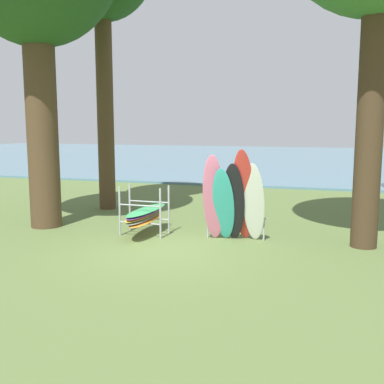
{
  "coord_description": "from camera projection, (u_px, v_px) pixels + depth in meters",
  "views": [
    {
      "loc": [
        3.58,
        -9.51,
        2.8
      ],
      "look_at": [
        0.13,
        1.56,
        1.1
      ],
      "focal_mm": 43.37,
      "sensor_mm": 36.0,
      "label": 1
    }
  ],
  "objects": [
    {
      "name": "ground_plane",
      "position": [
        166.0,
        250.0,
        10.45
      ],
      "size": [
        80.0,
        80.0,
        0.0
      ],
      "primitive_type": "plane",
      "color": "#566B38"
    },
    {
      "name": "lake_water",
      "position": [
        290.0,
        158.0,
        37.65
      ],
      "size": [
        80.0,
        36.0,
        0.1
      ],
      "primitive_type": "cube",
      "color": "slate",
      "rests_on": "ground"
    },
    {
      "name": "leaning_board_pile",
      "position": [
        234.0,
        201.0,
        10.99
      ],
      "size": [
        1.54,
        0.93,
        2.25
      ],
      "color": "pink",
      "rests_on": "ground"
    },
    {
      "name": "board_storage_rack",
      "position": [
        145.0,
        214.0,
        11.82
      ],
      "size": [
        1.15,
        2.13,
        1.25
      ],
      "color": "#9EA0A5",
      "rests_on": "ground"
    }
  ]
}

